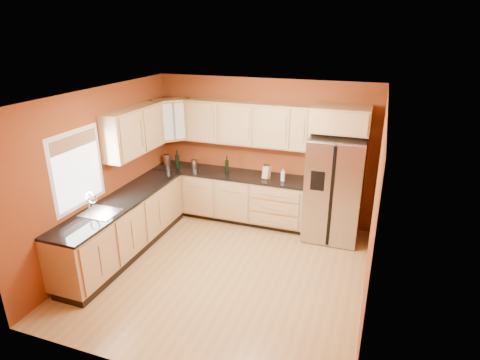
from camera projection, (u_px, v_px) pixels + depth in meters
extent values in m
plane|color=#A5793F|center=(224.00, 271.00, 5.99)|extent=(4.00, 4.00, 0.00)
plane|color=white|center=(221.00, 96.00, 5.06)|extent=(4.00, 4.00, 0.00)
cube|color=brown|center=(263.00, 151.00, 7.28)|extent=(4.00, 0.04, 2.60)
cube|color=brown|center=(143.00, 268.00, 3.77)|extent=(4.00, 0.04, 2.60)
cube|color=brown|center=(101.00, 174.00, 6.15)|extent=(0.04, 4.00, 2.60)
cube|color=brown|center=(374.00, 212.00, 4.90)|extent=(0.04, 4.00, 2.60)
cube|color=#A47E4F|center=(230.00, 197.00, 7.50)|extent=(2.90, 0.60, 0.88)
cube|color=#A47E4F|center=(124.00, 227.00, 6.36)|extent=(0.60, 2.80, 0.88)
cube|color=black|center=(229.00, 174.00, 7.33)|extent=(2.90, 0.62, 0.04)
cube|color=black|center=(121.00, 201.00, 6.19)|extent=(0.62, 2.80, 0.04)
cube|color=#A47E4F|center=(247.00, 124.00, 7.03)|extent=(2.30, 0.33, 0.75)
cube|color=#A47E4F|center=(134.00, 131.00, 6.54)|extent=(0.33, 1.35, 0.75)
cube|color=#A47E4F|center=(171.00, 120.00, 7.32)|extent=(0.67, 0.67, 0.75)
cube|color=#A47E4F|center=(341.00, 119.00, 6.33)|extent=(0.92, 0.60, 0.40)
cube|color=#ACACB1|center=(334.00, 189.00, 6.68)|extent=(0.90, 0.75, 1.78)
cube|color=white|center=(78.00, 169.00, 5.61)|extent=(0.03, 0.90, 1.00)
cylinder|color=#ACACB1|center=(167.00, 160.00, 7.68)|extent=(0.15, 0.15, 0.21)
cylinder|color=#ACACB1|center=(195.00, 164.00, 7.48)|extent=(0.13, 0.13, 0.18)
cube|color=tan|center=(267.00, 172.00, 7.01)|extent=(0.14, 0.13, 0.22)
cylinder|color=silver|center=(283.00, 175.00, 6.91)|extent=(0.08, 0.08, 0.21)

